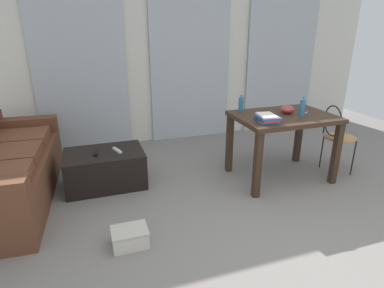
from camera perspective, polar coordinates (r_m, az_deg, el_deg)
name	(u,v)px	position (r m, az deg, el deg)	size (l,w,h in m)	color
ground_plane	(244,189)	(3.64, 9.41, -7.95)	(7.67, 7.67, 0.00)	gray
wall_back	(189,60)	(5.07, -0.57, 14.88)	(6.28, 0.10, 2.45)	silver
curtains	(191,72)	(5.01, -0.25, 12.90)	(4.46, 0.03, 2.11)	#B2B7BC
couch	(3,172)	(3.78, -30.92, -4.40)	(0.94, 2.06, 0.74)	brown
coffee_table	(105,168)	(3.73, -15.33, -4.25)	(0.86, 0.58, 0.40)	black
craft_table	(283,125)	(3.77, 16.06, 3.30)	(1.10, 0.78, 0.77)	#382619
wire_chair	(336,131)	(4.18, 24.52, 2.07)	(0.37, 0.40, 0.85)	#B7844C
bottle_near	(302,108)	(3.73, 19.24, 6.21)	(0.06, 0.06, 0.22)	teal
bottle_far	(241,104)	(3.79, 8.80, 7.11)	(0.06, 0.06, 0.19)	teal
bowl	(287,109)	(3.81, 16.78, 5.98)	(0.16, 0.16, 0.09)	#9E3833
book_stack	(267,118)	(3.40, 13.39, 4.50)	(0.22, 0.29, 0.08)	#1E668C
scissors	(307,112)	(3.93, 19.96, 5.38)	(0.11, 0.08, 0.00)	#9EA0A5
tv_remote_primary	(96,153)	(3.63, -16.96, -1.50)	(0.04, 0.16, 0.02)	black
tv_remote_secondary	(117,150)	(3.63, -13.34, -1.11)	(0.04, 0.19, 0.02)	#B7B7B2
shoebox	(130,237)	(2.78, -11.10, -16.11)	(0.30, 0.23, 0.15)	beige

